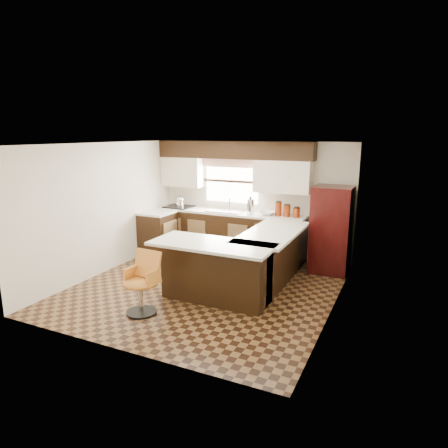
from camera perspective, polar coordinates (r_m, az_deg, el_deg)
The scene contains 30 objects.
floor at distance 6.87m, azimuth -2.63°, elevation -9.07°, with size 4.40×4.40×0.00m, color #49301A.
ceiling at distance 6.37m, azimuth -2.86°, elevation 11.37°, with size 4.40×4.40×0.00m, color silver.
wall_back at distance 8.49m, azimuth 4.22°, elevation 3.61°, with size 4.40×4.40×0.00m, color beige.
wall_front at distance 4.75m, azimuth -15.26°, elevation -4.37°, with size 4.40×4.40×0.00m, color beige.
wall_left at distance 7.71m, azimuth -16.70°, elevation 2.13°, with size 4.40×4.40×0.00m, color beige.
wall_right at distance 5.86m, azimuth 15.75°, elevation -1.12°, with size 4.40×4.40×0.00m, color beige.
base_cab_back at distance 8.54m, azimuth 0.59°, elevation -1.44°, with size 3.30×0.60×0.90m, color black.
base_cab_left at distance 8.64m, azimuth -9.39°, elevation -1.45°, with size 0.60×0.70×0.90m, color black.
counter_back at distance 8.44m, azimuth 0.60°, elevation 1.67°, with size 3.30×0.60×0.04m, color silver.
counter_left at distance 8.54m, azimuth -9.51°, elevation 1.62°, with size 0.60×0.70×0.04m, color silver.
soffit at distance 8.37m, azimuth 1.30°, elevation 10.53°, with size 3.40×0.35×0.36m, color black.
upper_cab_left at distance 8.97m, azimuth -5.92°, elevation 7.43°, with size 0.94×0.35×0.64m, color beige.
upper_cab_right at distance 8.04m, azimuth 8.39°, elevation 6.72°, with size 1.14×0.35×0.64m, color beige.
window_pane at distance 8.61m, azimuth 1.08°, elevation 6.12°, with size 1.20×0.02×0.90m, color white.
valance at distance 8.53m, azimuth 0.98°, elevation 8.70°, with size 1.30×0.06×0.18m, color #D19B93.
sink at distance 8.43m, azimuth 0.23°, elevation 1.92°, with size 0.75×0.45×0.03m, color #B2B2B7.
dishwasher at distance 7.93m, azimuth 6.32°, elevation -2.80°, with size 0.58×0.03×0.78m, color black.
cooktop at distance 8.97m, azimuth -6.45°, elevation 2.49°, with size 0.58×0.50×0.03m, color black.
peninsula_long at distance 6.92m, azimuth 6.40°, elevation -5.00°, with size 0.60×1.95×0.90m, color black.
peninsula_return at distance 6.26m, azimuth -1.11°, elevation -6.90°, with size 1.65×0.60×0.90m, color black.
counter_pen_long at distance 6.78m, azimuth 6.90°, elevation -1.25°, with size 0.84×1.95×0.04m, color silver.
counter_pen_return at distance 6.04m, azimuth -1.68°, elevation -2.92°, with size 1.89×0.84×0.04m, color silver.
refrigerator at distance 7.68m, azimuth 15.08°, elevation -0.78°, with size 0.69×0.67×1.62m, color black.
bar_chair at distance 5.91m, azimuth -11.89°, elevation -8.36°, with size 0.48×0.48×0.91m, color orange, non-canonical shape.
kettle at distance 8.93m, azimuth -6.28°, elevation 3.32°, with size 0.18×0.18×0.24m, color silver, non-canonical shape.
percolator at distance 8.21m, azimuth 3.78°, elevation 2.59°, with size 0.15×0.15×0.31m, color silver.
mixing_bowl at distance 8.11m, azimuth 6.25°, elevation 1.56°, with size 0.31×0.31×0.08m, color white.
canister_large at distance 8.04m, azimuth 7.76°, elevation 2.12°, with size 0.13×0.13×0.27m, color maroon.
canister_med at distance 8.00m, azimuth 8.96°, elevation 1.84°, with size 0.14×0.14×0.22m, color maroon.
canister_small at distance 7.95m, azimuth 10.33°, elevation 1.58°, with size 0.13×0.13×0.18m, color maroon.
Camera 1 is at (2.98, -5.63, 2.58)m, focal length 32.00 mm.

